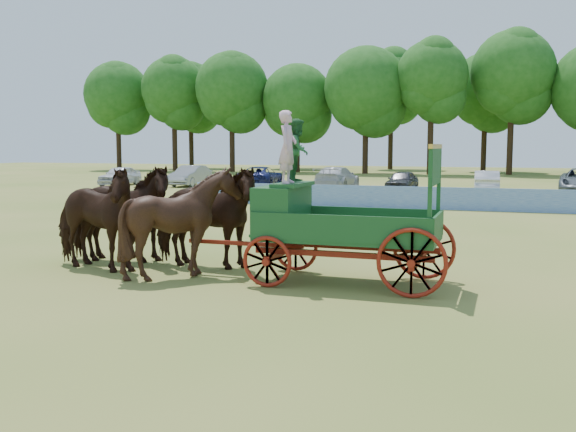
% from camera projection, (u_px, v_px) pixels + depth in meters
% --- Properties ---
extents(ground, '(160.00, 160.00, 0.00)m').
position_uv_depth(ground, '(422.00, 299.00, 12.41)').
color(ground, '#998845').
rests_on(ground, ground).
extents(horse_lead_left, '(3.16, 1.91, 2.49)m').
position_uv_depth(horse_lead_left, '(92.00, 218.00, 15.19)').
color(horse_lead_left, '#33170E').
rests_on(horse_lead_left, ground).
extents(horse_lead_right, '(3.13, 1.81, 2.49)m').
position_uv_depth(horse_lead_right, '(118.00, 214.00, 16.22)').
color(horse_lead_right, '#33170E').
rests_on(horse_lead_right, ground).
extents(horse_wheel_left, '(2.39, 2.16, 2.49)m').
position_uv_depth(horse_wheel_left, '(182.00, 222.00, 14.41)').
color(horse_wheel_left, '#33170E').
rests_on(horse_wheel_left, ground).
extents(horse_wheel_right, '(2.95, 1.35, 2.49)m').
position_uv_depth(horse_wheel_right, '(204.00, 217.00, 15.45)').
color(horse_wheel_right, '#33170E').
rests_on(horse_wheel_right, ground).
extents(farm_dray, '(6.00, 2.00, 3.70)m').
position_uv_depth(farm_dray, '(316.00, 210.00, 13.94)').
color(farm_dray, '#9C2B0F').
rests_on(farm_dray, ground).
extents(sponsor_banner, '(26.00, 0.08, 1.05)m').
position_uv_depth(sponsor_banner, '(451.00, 199.00, 29.59)').
color(sponsor_banner, '#2052AE').
rests_on(sponsor_banner, ground).
extents(parked_cars, '(38.47, 7.12, 1.63)m').
position_uv_depth(parked_cars, '(394.00, 179.00, 42.30)').
color(parked_cars, silver).
rests_on(parked_cars, ground).
extents(treeline, '(94.28, 22.04, 14.79)m').
position_uv_depth(treeline, '(483.00, 87.00, 68.02)').
color(treeline, '#382314').
rests_on(treeline, ground).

